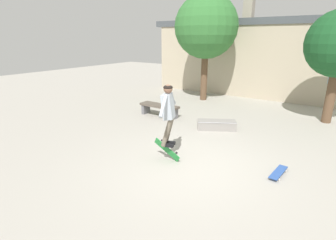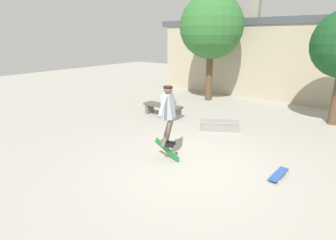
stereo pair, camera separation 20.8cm
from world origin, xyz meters
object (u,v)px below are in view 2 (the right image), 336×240
object	(u,v)px
skate_ledge	(219,125)
skater	(168,110)
tree_left	(211,27)
park_bench	(163,108)
skateboard_resting	(279,174)
skateboard_flipping	(167,150)

from	to	relation	value
skate_ledge	skater	size ratio (longest dim) A/B	0.86
tree_left	skate_ledge	distance (m)	5.45
tree_left	park_bench	world-z (taller)	tree_left
skate_ledge	skateboard_resting	size ratio (longest dim) A/B	1.66
skate_ledge	skateboard_flipping	bearing A→B (deg)	-121.63
tree_left	skateboard_flipping	distance (m)	7.55
skater	tree_left	bearing A→B (deg)	90.34
skateboard_resting	skate_ledge	bearing A→B (deg)	-124.64
skate_ledge	skater	bearing A→B (deg)	-120.71
park_bench	skateboard_resting	size ratio (longest dim) A/B	2.06
park_bench	skateboard_flipping	xyz separation A→B (m)	(2.41, -2.97, -0.07)
skateboard_resting	skateboard_flipping	bearing A→B (deg)	-67.77
tree_left	park_bench	xyz separation A→B (m)	(-0.12, -3.51, -3.06)
skateboard_resting	tree_left	bearing A→B (deg)	-134.63
park_bench	skater	distance (m)	3.99
skater	skateboard_flipping	bearing A→B (deg)	138.10
tree_left	park_bench	distance (m)	4.66
skateboard_flipping	skateboard_resting	world-z (taller)	skateboard_flipping
tree_left	skateboard_flipping	xyz separation A→B (m)	(2.29, -6.47, -3.13)
tree_left	skater	world-z (taller)	tree_left
skateboard_flipping	skateboard_resting	xyz separation A→B (m)	(2.51, 0.76, -0.20)
tree_left	skater	distance (m)	7.21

